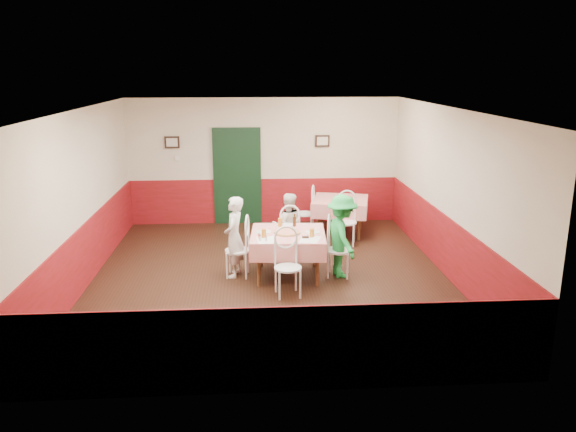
{
  "coord_description": "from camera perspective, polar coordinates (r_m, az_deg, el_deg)",
  "views": [
    {
      "loc": [
        -0.32,
        -8.92,
        3.42
      ],
      "look_at": [
        0.3,
        0.02,
        1.05
      ],
      "focal_mm": 35.0,
      "sensor_mm": 36.0,
      "label": 1
    }
  ],
  "objects": [
    {
      "name": "shaker_c",
      "position": [
        9.03,
        -2.93,
        -2.05
      ],
      "size": [
        0.04,
        0.04,
        0.09
      ],
      "primitive_type": "cylinder",
      "rotation": [
        0.0,
        0.0,
        -0.07
      ],
      "color": "#B23319",
      "rests_on": "main_table"
    },
    {
      "name": "plate_right",
      "position": [
        9.38,
        2.53,
        -1.64
      ],
      "size": [
        0.27,
        0.27,
        0.01
      ],
      "primitive_type": "cylinder",
      "rotation": [
        0.0,
        0.0,
        -0.07
      ],
      "color": "white",
      "rests_on": "main_table"
    },
    {
      "name": "wainscot_right",
      "position": [
        9.95,
        15.65,
        -2.82
      ],
      "size": [
        0.03,
        7.0,
        1.0
      ],
      "primitive_type": "cube",
      "color": "maroon",
      "rests_on": "ground"
    },
    {
      "name": "left_wall",
      "position": [
        9.53,
        -20.2,
        1.65
      ],
      "size": [
        0.1,
        7.0,
        2.8
      ],
      "primitive_type": "cube",
      "color": "beige",
      "rests_on": "ground"
    },
    {
      "name": "main_table",
      "position": [
        9.46,
        0.0,
        -3.95
      ],
      "size": [
        1.3,
        1.3,
        0.77
      ],
      "primitive_type": "cube",
      "rotation": [
        0.0,
        0.0,
        -0.07
      ],
      "color": "red",
      "rests_on": "ground"
    },
    {
      "name": "menu_right",
      "position": [
        8.99,
        2.24,
        -2.4
      ],
      "size": [
        0.4,
        0.47,
        0.0
      ],
      "primitive_type": "cube",
      "rotation": [
        0.0,
        0.0,
        -0.28
      ],
      "color": "white",
      "rests_on": "main_table"
    },
    {
      "name": "chair_near",
      "position": [
        8.64,
        -0.01,
        -5.3
      ],
      "size": [
        0.47,
        0.47,
        0.9
      ],
      "primitive_type": null,
      "rotation": [
        0.0,
        0.0,
        0.12
      ],
      "color": "white",
      "rests_on": "ground"
    },
    {
      "name": "right_wall",
      "position": [
        9.73,
        16.1,
        2.24
      ],
      "size": [
        0.1,
        7.0,
        2.8
      ],
      "primitive_type": "cube",
      "color": "beige",
      "rests_on": "ground"
    },
    {
      "name": "glass_b",
      "position": [
        9.11,
        2.44,
        -1.74
      ],
      "size": [
        0.08,
        0.08,
        0.13
      ],
      "primitive_type": "cylinder",
      "rotation": [
        0.0,
        0.0,
        -0.07
      ],
      "color": "#BF7219",
      "rests_on": "main_table"
    },
    {
      "name": "wainscot_back",
      "position": [
        12.75,
        -2.41,
        1.57
      ],
      "size": [
        6.0,
        0.03,
        1.0
      ],
      "primitive_type": "cube",
      "color": "maroon",
      "rests_on": "ground"
    },
    {
      "name": "ceiling",
      "position": [
        8.94,
        -1.94,
        10.83
      ],
      "size": [
        7.0,
        7.0,
        0.0
      ],
      "primitive_type": "plane",
      "color": "white",
      "rests_on": "back_wall"
    },
    {
      "name": "chair_right",
      "position": [
        9.48,
        5.16,
        -3.51
      ],
      "size": [
        0.5,
        0.5,
        0.9
      ],
      "primitive_type": null,
      "rotation": [
        0.0,
        0.0,
        1.36
      ],
      "color": "white",
      "rests_on": "ground"
    },
    {
      "name": "glass_c",
      "position": [
        9.71,
        -0.8,
        -0.65
      ],
      "size": [
        0.08,
        0.08,
        0.14
      ],
      "primitive_type": "cylinder",
      "rotation": [
        0.0,
        0.0,
        -0.07
      ],
      "color": "#BF7219",
      "rests_on": "main_table"
    },
    {
      "name": "diner_right",
      "position": [
        9.41,
        5.49,
        -2.04
      ],
      "size": [
        0.67,
        0.99,
        1.41
      ],
      "primitive_type": "imported",
      "rotation": [
        0.0,
        0.0,
        1.75
      ],
      "color": "gray",
      "rests_on": "ground"
    },
    {
      "name": "diner_far",
      "position": [
        10.25,
        0.01,
        -1.05
      ],
      "size": [
        0.6,
        0.47,
        1.23
      ],
      "primitive_type": "imported",
      "rotation": [
        0.0,
        0.0,
        3.15
      ],
      "color": "gray",
      "rests_on": "ground"
    },
    {
      "name": "wainscot_front",
      "position": [
        6.18,
        -0.54,
        -13.42
      ],
      "size": [
        6.0,
        0.03,
        1.0
      ],
      "primitive_type": "cube",
      "color": "maroon",
      "rests_on": "ground"
    },
    {
      "name": "second_table",
      "position": [
        11.91,
        5.3,
        -0.05
      ],
      "size": [
        1.35,
        1.35,
        0.77
      ],
      "primitive_type": "cube",
      "rotation": [
        0.0,
        0.0,
        -0.23
      ],
      "color": "red",
      "rests_on": "ground"
    },
    {
      "name": "thermostat",
      "position": [
        12.62,
        -11.16,
        5.79
      ],
      "size": [
        0.1,
        0.03,
        0.1
      ],
      "primitive_type": "cube",
      "color": "white",
      "rests_on": "back_wall"
    },
    {
      "name": "back_wall",
      "position": [
        12.58,
        -2.46,
        5.57
      ],
      "size": [
        6.0,
        0.1,
        2.8
      ],
      "primitive_type": "cube",
      "color": "beige",
      "rests_on": "ground"
    },
    {
      "name": "picture_right",
      "position": [
        12.57,
        3.51,
        7.62
      ],
      "size": [
        0.32,
        0.03,
        0.26
      ],
      "primitive_type": "cube",
      "color": "black",
      "rests_on": "back_wall"
    },
    {
      "name": "chair_far",
      "position": [
        10.25,
        0.01,
        -2.02
      ],
      "size": [
        0.47,
        0.47,
        0.9
      ],
      "primitive_type": null,
      "rotation": [
        0.0,
        0.0,
        3.26
      ],
      "color": "white",
      "rests_on": "ground"
    },
    {
      "name": "front_wall",
      "position": [
        5.79,
        -0.56,
        -5.62
      ],
      "size": [
        6.0,
        0.1,
        2.8
      ],
      "primitive_type": "cube",
      "color": "beige",
      "rests_on": "ground"
    },
    {
      "name": "floor",
      "position": [
        9.56,
        -1.79,
        -6.16
      ],
      "size": [
        7.0,
        7.0,
        0.0
      ],
      "primitive_type": "plane",
      "color": "black",
      "rests_on": "ground"
    },
    {
      "name": "menu_left",
      "position": [
        8.96,
        -2.2,
        -2.45
      ],
      "size": [
        0.33,
        0.42,
        0.0
      ],
      "primitive_type": "cube",
      "rotation": [
        0.0,
        0.0,
        0.07
      ],
      "color": "white",
      "rests_on": "main_table"
    },
    {
      "name": "plate_left",
      "position": [
        9.37,
        -2.51,
        -1.64
      ],
      "size": [
        0.27,
        0.27,
        0.01
      ],
      "primitive_type": "cylinder",
      "rotation": [
        0.0,
        0.0,
        -0.07
      ],
      "color": "white",
      "rests_on": "main_table"
    },
    {
      "name": "chair_left",
      "position": [
        9.48,
        -5.15,
        -3.51
      ],
      "size": [
        0.47,
        0.47,
        0.9
      ],
      "primitive_type": null,
      "rotation": [
        0.0,
        0.0,
        -1.7
      ],
      "color": "white",
      "rests_on": "ground"
    },
    {
      "name": "plate_far",
      "position": [
        9.77,
        -0.13,
        -0.93
      ],
      "size": [
        0.27,
        0.27,
        0.01
      ],
      "primitive_type": "cylinder",
      "rotation": [
        0.0,
        0.0,
        -0.07
      ],
      "color": "white",
      "rests_on": "main_table"
    },
    {
      "name": "chair_second_b",
      "position": [
        11.18,
        5.92,
        -0.67
      ],
      "size": [
        0.5,
        0.5,
        0.9
      ],
      "primitive_type": null,
      "rotation": [
        0.0,
        0.0,
        -0.23
      ],
      "color": "white",
      "rests_on": "ground"
    },
    {
      "name": "wallet",
      "position": [
        9.08,
        1.78,
        -2.16
      ],
      "size": [
        0.12,
        0.1,
        0.02
      ],
      "primitive_type": "cube",
      "rotation": [
        0.0,
        0.0,
        -0.07
      ],
      "color": "black",
      "rests_on": "main_table"
    },
    {
      "name": "wainscot_left",
      "position": [
        9.76,
        -19.65,
        -3.5
      ],
      "size": [
        0.03,
        7.0,
        1.0
      ],
      "primitive_type": "cube",
      "color": "maroon",
      "rests_on": "ground"
    },
    {
      "name": "glass_a",
      "position": [
        9.08,
        -2.46,
        -1.77
      ],
      "size": [
        0.08,
        0.08,
        0.14
      ],
      "primitive_type": "cylinder",
      "rotation": [
        0.0,
        0.0,
        -0.07
      ],
      "color": "#BF7219",
      "rests_on": "main_table"
    },
    {
      "name": "shaker_b",
      "position": [
        8.88,
        -2.25,
        -2.32
      ],
      "size": [
        0.04,
        0.04,
        0.09
      ],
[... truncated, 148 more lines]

